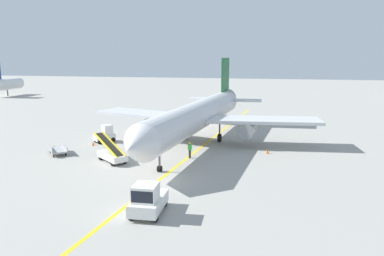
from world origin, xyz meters
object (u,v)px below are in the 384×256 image
object	(u,v)px
airliner	(199,115)
baggage_tug_by_cargo_door	(146,133)
baggage_cart_loaded	(58,150)
ground_crew_marshaller	(190,149)
safety_cone_nose_left	(267,151)
safety_cone_wingtip_left	(187,136)
pushback_tug	(148,200)
belt_loader_forward_hold	(112,154)
baggage_tug_near_wing	(105,135)
safety_cone_nose_right	(93,144)

from	to	relation	value
airliner	baggage_tug_by_cargo_door	size ratio (longest dim) A/B	13.62
baggage_cart_loaded	ground_crew_marshaller	distance (m)	14.22
safety_cone_nose_left	safety_cone_wingtip_left	xyz separation A→B (m)	(-10.35, 5.82, 0.00)
baggage_cart_loaded	airliner	bearing A→B (deg)	31.89
pushback_tug	baggage_cart_loaded	size ratio (longest dim) A/B	1.12
pushback_tug	baggage_cart_loaded	bearing A→B (deg)	139.38
pushback_tug	belt_loader_forward_hold	bearing A→B (deg)	124.67
pushback_tug	ground_crew_marshaller	size ratio (longest dim) A/B	2.18
belt_loader_forward_hold	safety_cone_wingtip_left	size ratio (longest dim) A/B	10.64
baggage_tug_near_wing	baggage_tug_by_cargo_door	world-z (taller)	same
airliner	belt_loader_forward_hold	distance (m)	12.26
baggage_tug_by_cargo_door	safety_cone_nose_left	world-z (taller)	baggage_tug_by_cargo_door
baggage_tug_by_cargo_door	baggage_cart_loaded	world-z (taller)	baggage_tug_by_cargo_door
safety_cone_wingtip_left	baggage_tug_near_wing	bearing A→B (deg)	-152.46
belt_loader_forward_hold	safety_cone_nose_left	xyz separation A→B (m)	(15.01, 6.63, -0.56)
pushback_tug	baggage_tug_by_cargo_door	size ratio (longest dim) A/B	1.43
airliner	ground_crew_marshaller	xyz separation A→B (m)	(0.46, -6.88, -2.51)
baggage_cart_loaded	safety_cone_nose_left	world-z (taller)	baggage_cart_loaded
baggage_cart_loaded	safety_cone_nose_left	bearing A→B (deg)	13.60
airliner	baggage_tug_near_wing	distance (m)	11.65
pushback_tug	ground_crew_marshaller	distance (m)	14.08
baggage_tug_near_wing	safety_cone_nose_left	size ratio (longest dim) A/B	6.08
safety_cone_nose_right	safety_cone_nose_left	bearing A→B (deg)	2.32
pushback_tug	baggage_cart_loaded	world-z (taller)	pushback_tug
safety_cone_nose_right	ground_crew_marshaller	bearing A→B (deg)	-13.03
airliner	baggage_tug_by_cargo_door	xyz separation A→B (m)	(-6.74, 0.04, -2.49)
belt_loader_forward_hold	baggage_cart_loaded	world-z (taller)	belt_loader_forward_hold
pushback_tug	ground_crew_marshaller	bearing A→B (deg)	91.66
baggage_tug_near_wing	baggage_cart_loaded	world-z (taller)	baggage_tug_near_wing
baggage_tug_near_wing	pushback_tug	bearing A→B (deg)	-57.39
pushback_tug	safety_cone_nose_right	xyz separation A→B (m)	(-12.74, 16.93, -0.77)
baggage_tug_by_cargo_door	baggage_cart_loaded	size ratio (longest dim) A/B	0.78
baggage_cart_loaded	safety_cone_wingtip_left	distance (m)	15.99
baggage_tug_by_cargo_door	airliner	bearing A→B (deg)	-0.31
ground_crew_marshaller	safety_cone_nose_right	size ratio (longest dim) A/B	3.86
pushback_tug	safety_cone_wingtip_left	bearing A→B (deg)	97.33
airliner	safety_cone_nose_left	distance (m)	9.36
baggage_tug_by_cargo_door	pushback_tug	bearing A→B (deg)	-70.07
airliner	safety_cone_nose_left	bearing A→B (deg)	-21.41
belt_loader_forward_hold	safety_cone_nose_right	distance (m)	7.72
pushback_tug	baggage_tug_by_cargo_door	xyz separation A→B (m)	(-7.61, 20.99, -0.07)
pushback_tug	safety_cone_nose_right	distance (m)	21.20
pushback_tug	safety_cone_nose_left	bearing A→B (deg)	67.58
baggage_tug_by_cargo_door	baggage_tug_near_wing	bearing A→B (deg)	-154.32
pushback_tug	safety_cone_nose_right	size ratio (longest dim) A/B	8.41
belt_loader_forward_hold	safety_cone_nose_left	size ratio (longest dim) A/B	10.64
baggage_tug_by_cargo_door	belt_loader_forward_hold	world-z (taller)	belt_loader_forward_hold
baggage_tug_by_cargo_door	baggage_cart_loaded	xyz separation A→B (m)	(-6.92, -8.53, -0.46)
ground_crew_marshaller	safety_cone_nose_right	bearing A→B (deg)	166.97
baggage_tug_by_cargo_door	belt_loader_forward_hold	bearing A→B (deg)	-90.45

